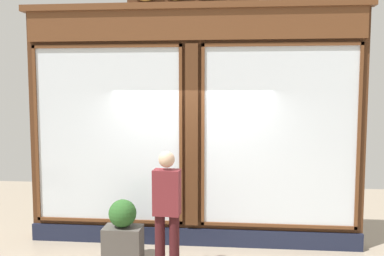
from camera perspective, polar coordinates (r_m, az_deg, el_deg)
name	(u,v)px	position (r m, az deg, el deg)	size (l,w,h in m)	color
shop_facade	(193,125)	(6.71, 0.10, 0.47)	(5.46, 0.42, 4.38)	#4C2B16
pedestrian	(167,207)	(5.76, -3.45, -10.70)	(0.37, 0.24, 1.69)	#3A1316
planter_box	(123,244)	(6.44, -9.41, -15.35)	(0.56, 0.36, 0.51)	#4C4742
planter_shrub	(123,213)	(6.29, -9.48, -11.44)	(0.41, 0.41, 0.41)	#285623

